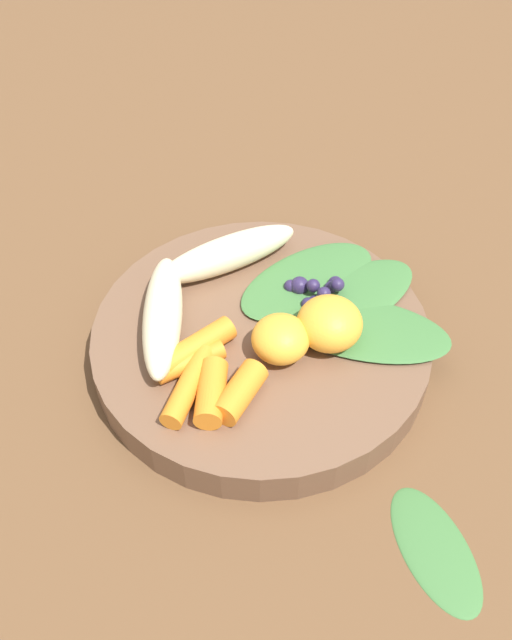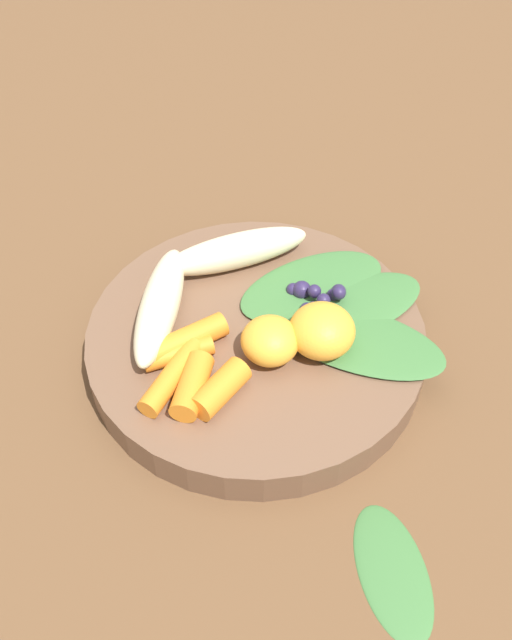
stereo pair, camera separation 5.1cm
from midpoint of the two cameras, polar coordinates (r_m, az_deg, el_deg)
ground_plane at (r=0.54m, az=2.71°, el=-2.93°), size 2.40×2.40×0.00m
bowl at (r=0.53m, az=2.76°, el=-1.94°), size 0.26×0.26×0.03m
banana_peeled_left at (r=0.51m, az=-5.22°, el=1.00°), size 0.12×0.03×0.03m
banana_peeled_right at (r=0.56m, az=0.98°, el=5.63°), size 0.08×0.12×0.03m
orange_segment_near at (r=0.49m, az=8.42°, el=-1.04°), size 0.05×0.05×0.04m
orange_segment_far at (r=0.49m, az=4.16°, el=-1.88°), size 0.04×0.04×0.03m
carrot_front at (r=0.50m, az=-2.75°, el=-1.74°), size 0.05×0.06×0.02m
carrot_mid_left at (r=0.49m, az=-3.52°, el=-2.95°), size 0.04×0.05×0.01m
carrot_mid_right at (r=0.48m, az=-3.96°, el=-4.87°), size 0.07×0.03×0.02m
carrot_rear at (r=0.47m, az=-2.23°, el=-5.65°), size 0.05×0.02×0.02m
carrot_small at (r=0.47m, az=0.11°, el=-5.89°), size 0.05×0.04×0.02m
blueberry_pile at (r=0.53m, az=7.76°, el=1.90°), size 0.03×0.05×0.02m
coconut_shred_patch at (r=0.54m, az=10.73°, el=1.02°), size 0.05×0.05×0.00m
kale_leaf_left at (r=0.51m, az=10.97°, el=-1.66°), size 0.09×0.15×0.00m
kale_leaf_right at (r=0.53m, az=10.35°, el=0.82°), size 0.13×0.14×0.00m
kale_leaf_rear at (r=0.55m, az=7.36°, el=2.74°), size 0.13×0.14×0.00m
kale_leaf_stray at (r=0.45m, az=14.65°, el=-19.63°), size 0.10×0.07×0.01m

